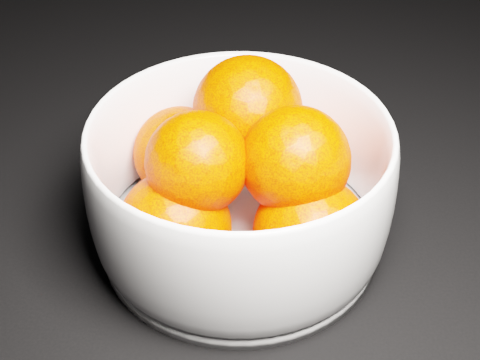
{
  "coord_description": "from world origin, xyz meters",
  "views": [
    {
      "loc": [
        0.17,
        -0.62,
        0.35
      ],
      "look_at": [
        0.15,
        -0.25,
        0.06
      ],
      "focal_mm": 50.0,
      "sensor_mm": 36.0,
      "label": 1
    }
  ],
  "objects": [
    {
      "name": "ground",
      "position": [
        0.0,
        0.0,
        0.0
      ],
      "size": [
        3.0,
        3.0,
        0.0
      ],
      "primitive_type": "cube",
      "color": "black",
      "rests_on": "ground"
    },
    {
      "name": "bowl",
      "position": [
        0.15,
        -0.25,
        0.05
      ],
      "size": [
        0.22,
        0.22,
        0.11
      ],
      "rotation": [
        0.0,
        0.0,
        0.18
      ],
      "color": "white",
      "rests_on": "ground"
    },
    {
      "name": "orange_pile",
      "position": [
        0.15,
        -0.25,
        0.07
      ],
      "size": [
        0.17,
        0.16,
        0.12
      ],
      "color": "#FF3100",
      "rests_on": "bowl"
    }
  ]
}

